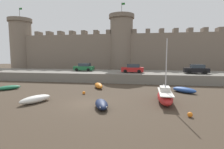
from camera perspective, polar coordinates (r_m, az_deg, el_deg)
The scene contains 14 objects.
ground_plane at distance 17.73m, azimuth -7.74°, elevation -9.56°, with size 160.00×160.00×0.00m, color #423528.
quay_road at distance 35.07m, azimuth 0.98°, elevation -0.40°, with size 70.18×10.00×1.64m, color slate.
castle at distance 46.32m, azimuth 3.09°, elevation 8.21°, with size 64.70×6.51×18.34m.
rowboat_near_channel_right at distance 25.95m, azimuth -4.41°, elevation -3.60°, with size 2.21×3.06×0.79m.
sailboat_midflat_left at distance 18.72m, azimuth 16.90°, elevation -6.80°, with size 1.67×5.33×6.48m.
rowboat_midflat_right at distance 19.56m, azimuth -23.68°, elevation -7.35°, with size 2.43×3.52×0.75m.
rowboat_foreground_centre at distance 24.73m, azimuth 22.47°, elevation -4.63°, with size 3.24×3.09×0.70m.
rowboat_midflat_centre at distance 16.23m, azimuth -3.47°, elevation -9.59°, with size 2.07×3.23×0.73m.
rowboat_foreground_left at distance 28.71m, azimuth -30.66°, elevation -3.69°, with size 2.72×3.15×0.61m.
mooring_buoy_off_centre at distance 22.17m, azimuth -9.19°, elevation -5.90°, with size 0.38×0.38×0.38m, color orange.
mooring_buoy_near_shore at distance 15.24m, azimuth 24.13°, elevation -11.87°, with size 0.40×0.40×0.40m, color orange.
car_quay_east at distance 33.03m, azimuth 6.80°, elevation 1.94°, with size 4.18×2.03×1.62m.
car_quay_centre_east at distance 34.60m, azimuth 25.86°, elevation 1.57°, with size 4.18×2.03×1.62m.
car_quay_centre_west at distance 37.07m, azimuth -9.10°, elevation 2.35°, with size 4.18×2.03×1.62m.
Camera 1 is at (5.07, -16.31, 4.75)m, focal length 28.00 mm.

